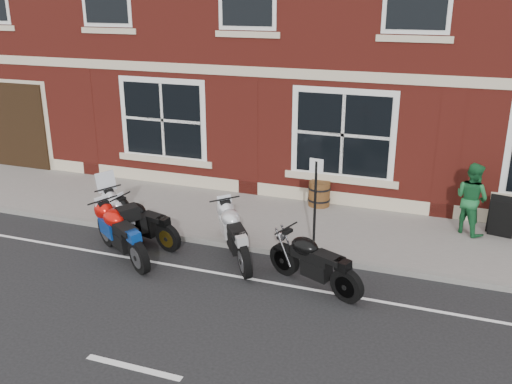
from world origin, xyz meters
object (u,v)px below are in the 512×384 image
at_px(moto_sport_black, 144,220).
at_px(barrel_planter, 319,194).
at_px(moto_touring_silver, 122,214).
at_px(moto_sport_red, 122,231).
at_px(a_board_sign, 501,217).
at_px(parking_sign, 315,199).
at_px(moto_naked_black, 314,259).
at_px(moto_sport_silver, 237,232).
at_px(pedestrian_right, 472,198).

height_order(moto_sport_black, barrel_planter, moto_sport_black).
distance_m(moto_touring_silver, barrel_planter, 4.97).
relative_size(moto_touring_silver, barrel_planter, 2.74).
height_order(moto_sport_red, barrel_planter, moto_sport_red).
height_order(a_board_sign, barrel_planter, a_board_sign).
distance_m(barrel_planter, parking_sign, 2.94).
xyz_separation_m(moto_naked_black, parking_sign, (-0.31, 1.20, 0.74)).
height_order(moto_sport_silver, parking_sign, parking_sign).
xyz_separation_m(moto_touring_silver, parking_sign, (4.31, 0.51, 0.72)).
xyz_separation_m(moto_sport_silver, moto_naked_black, (1.80, -0.61, -0.03)).
bearing_deg(moto_touring_silver, pedestrian_right, -29.22).
xyz_separation_m(a_board_sign, barrel_planter, (-4.26, 0.48, -0.12)).
bearing_deg(a_board_sign, parking_sign, -136.99).
xyz_separation_m(moto_sport_black, moto_naked_black, (4.05, -0.67, 0.03)).
bearing_deg(pedestrian_right, barrel_planter, 30.46).
bearing_deg(moto_naked_black, moto_touring_silver, 106.42).
bearing_deg(moto_sport_black, moto_naked_black, -83.94).
distance_m(moto_sport_red, moto_sport_silver, 2.39).
xyz_separation_m(pedestrian_right, parking_sign, (-3.04, -2.21, 0.36)).
bearing_deg(moto_sport_red, parking_sign, -36.17).
relative_size(moto_sport_black, moto_sport_silver, 1.02).
height_order(moto_sport_red, pedestrian_right, pedestrian_right).
relative_size(moto_sport_red, pedestrian_right, 1.22).
xyz_separation_m(barrel_planter, parking_sign, (0.57, -2.75, 0.87)).
height_order(pedestrian_right, a_board_sign, pedestrian_right).
height_order(barrel_planter, parking_sign, parking_sign).
bearing_deg(barrel_planter, moto_sport_silver, -105.50).
xyz_separation_m(moto_touring_silver, moto_naked_black, (4.62, -0.70, -0.02)).
distance_m(pedestrian_right, a_board_sign, 0.76).
bearing_deg(moto_sport_silver, moto_naked_black, -53.13).
distance_m(a_board_sign, barrel_planter, 4.29).
bearing_deg(parking_sign, pedestrian_right, 43.44).
distance_m(moto_touring_silver, parking_sign, 4.40).
height_order(a_board_sign, parking_sign, parking_sign).
relative_size(moto_sport_black, a_board_sign, 2.30).
bearing_deg(moto_sport_silver, moto_sport_black, 144.23).
bearing_deg(a_board_sign, moto_touring_silver, -149.45).
xyz_separation_m(moto_touring_silver, a_board_sign, (8.01, 2.78, -0.02)).
distance_m(moto_naked_black, parking_sign, 1.45).
relative_size(pedestrian_right, barrel_planter, 2.59).
xyz_separation_m(moto_naked_black, pedestrian_right, (2.73, 3.42, 0.38)).
bearing_deg(pedestrian_right, parking_sign, 75.02).
bearing_deg(parking_sign, barrel_planter, 108.97).
height_order(moto_sport_red, parking_sign, parking_sign).
height_order(moto_naked_black, parking_sign, parking_sign).
bearing_deg(moto_sport_black, pedestrian_right, -52.48).
bearing_deg(moto_sport_red, pedestrian_right, -28.30).
xyz_separation_m(moto_sport_silver, parking_sign, (1.49, 0.59, 0.71)).
bearing_deg(pedestrian_right, a_board_sign, -136.03).
height_order(moto_sport_red, a_board_sign, moto_sport_red).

